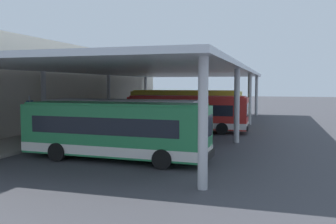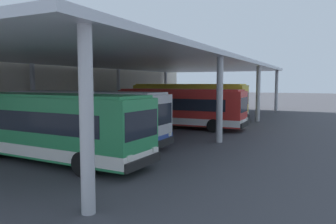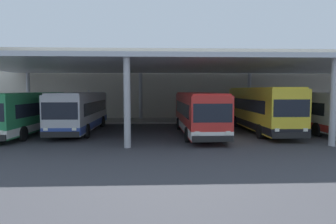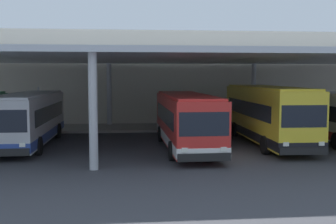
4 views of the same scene
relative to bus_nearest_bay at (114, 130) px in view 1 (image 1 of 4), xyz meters
name	(u,v)px [view 1 (image 1 of 4)]	position (x,y,z in m)	size (l,w,h in m)	color
ground_plane	(216,131)	(14.37, -3.24, -1.66)	(200.00, 200.00, 0.00)	#3D3D42
platform_kerb	(98,126)	(14.37, 8.51, -1.57)	(42.00, 4.50, 0.18)	gray
station_building_facade	(68,85)	(14.37, 11.76, 2.40)	(48.00, 1.60, 8.11)	beige
canopy_shelter	(157,72)	(14.37, 2.26, 3.66)	(40.00, 17.00, 5.55)	silver
bus_nearest_bay	(114,130)	(0.00, 0.00, 0.00)	(3.03, 10.63, 3.17)	#28844C
bus_second_bay	(123,123)	(3.78, 1.17, 0.00)	(2.75, 10.54, 3.17)	#B7B7BC
bus_middle_bay	(187,113)	(13.09, -0.92, 0.00)	(2.83, 10.56, 3.17)	red
bus_far_bay	(186,107)	(18.37, 0.54, 0.19)	(2.81, 11.36, 3.57)	yellow
bus_departing	(190,106)	(22.84, 1.15, 0.00)	(2.77, 10.54, 3.17)	white
bench_waiting	(119,116)	(19.71, 8.58, -0.99)	(1.80, 0.45, 0.92)	#4C515B
trash_bin	(130,113)	(23.08, 8.61, -0.98)	(0.52, 0.52, 0.98)	#33383D
banner_sign	(30,116)	(3.00, 7.70, 0.32)	(0.70, 0.12, 3.20)	#B2B2B7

